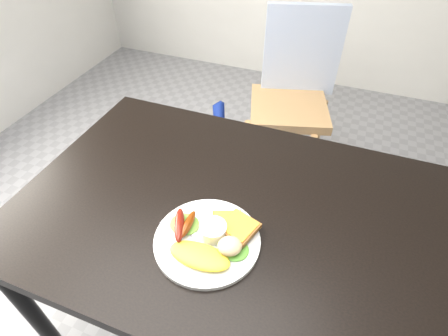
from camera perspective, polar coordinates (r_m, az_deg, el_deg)
The scene contains 15 objects.
room_floor at distance 1.63m, azimuth 0.76°, elevation -24.17°, with size 4.00×4.50×0.02m, color gray.
dining_table at distance 1.00m, azimuth 1.14°, elevation -7.11°, with size 1.20×0.80×0.04m, color black.
dining_chair at distance 1.95m, azimuth 10.50°, elevation 9.62°, with size 0.41×0.41×0.05m, color #A37A4D.
person at distance 1.30m, azimuth 3.54°, elevation 10.85°, with size 0.58×0.39×1.61m, color navy.
plate at distance 0.90m, azimuth -2.77°, elevation -11.72°, with size 0.27×0.27×0.01m, color white.
lettuce_left at distance 0.93m, azimuth -6.45°, elevation -9.08°, with size 0.08×0.07×0.01m, color #528520.
lettuce_right at distance 0.88m, azimuth 1.51°, elevation -13.00°, with size 0.08×0.07×0.01m, color #3A852C.
omelette at distance 0.86m, azimuth -4.03°, elevation -14.12°, with size 0.16×0.07×0.02m, color yellow.
sausage_a at distance 0.91m, azimuth -7.29°, elevation -9.18°, with size 0.03×0.11×0.03m, color #661A0B.
sausage_b at distance 0.90m, azimuth -5.87°, elevation -9.06°, with size 0.02×0.09×0.02m, color #6F350B.
ramekin at distance 0.89m, azimuth -1.79°, elevation -10.24°, with size 0.07×0.07×0.04m, color white.
toast_a at distance 0.92m, azimuth 0.57°, elevation -9.07°, with size 0.08×0.08×0.01m, color olive.
toast_b at distance 0.89m, azimuth 2.47°, elevation -9.70°, with size 0.08×0.08×0.01m, color #985D2D.
potato_salad at distance 0.86m, azimuth 0.93°, elevation -12.60°, with size 0.06×0.06×0.03m, color beige.
fork at distance 0.91m, azimuth -5.63°, elevation -10.53°, with size 0.17×0.01×0.00m, color #ADAFB7.
Camera 1 is at (0.21, -0.61, 1.49)m, focal length 28.00 mm.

